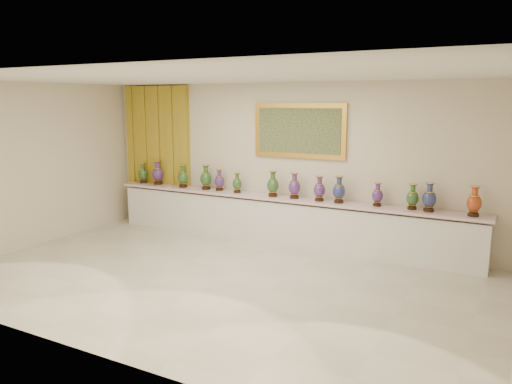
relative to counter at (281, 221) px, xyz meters
The scene contains 18 objects.
ground 2.31m from the counter, 90.00° to the right, with size 8.00×8.00×0.00m, color beige.
room 2.76m from the counter, behind, with size 8.00×8.00×8.00m.
counter is the anchor object (origin of this frame).
vase_0 3.40m from the counter, behind, with size 0.22×0.22×0.44m.
vase_1 3.01m from the counter, behind, with size 0.31×0.31×0.51m.
vase_2 2.33m from the counter, behind, with size 0.28×0.28×0.47m.
vase_3 1.81m from the counter, behind, with size 0.25×0.25×0.50m.
vase_4 1.52m from the counter, behind, with size 0.23×0.23×0.43m.
vase_5 1.13m from the counter, behind, with size 0.19×0.19×0.39m.
vase_6 0.70m from the counter, 159.80° to the right, with size 0.23×0.23×0.48m.
vase_7 0.73m from the counter, ahead, with size 0.25×0.25×0.47m.
vase_8 1.02m from the counter, ahead, with size 0.21×0.21×0.45m.
vase_9 1.32m from the counter, ahead, with size 0.22×0.22×0.47m.
vase_10 1.91m from the counter, ahead, with size 0.24×0.24×0.40m.
vase_11 2.47m from the counter, ahead, with size 0.24×0.24×0.43m.
vase_12 2.73m from the counter, ahead, with size 0.29×0.29×0.48m.
vase_13 3.39m from the counter, ahead, with size 0.28×0.28×0.48m.
label_card 2.56m from the counter, behind, with size 0.10×0.06×0.00m, color white.
Camera 1 is at (3.92, -6.01, 2.65)m, focal length 35.00 mm.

